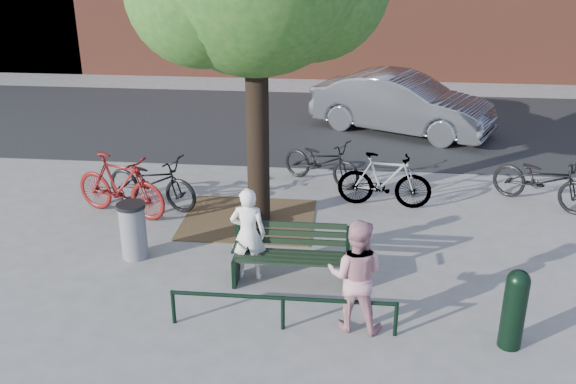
# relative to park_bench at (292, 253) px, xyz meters

# --- Properties ---
(ground) EXTENTS (90.00, 90.00, 0.00)m
(ground) POSITION_rel_park_bench_xyz_m (0.00, -0.08, -0.48)
(ground) COLOR gray
(ground) RESTS_ON ground
(dirt_pit) EXTENTS (2.40, 2.00, 0.02)m
(dirt_pit) POSITION_rel_park_bench_xyz_m (-1.00, 2.12, -0.47)
(dirt_pit) COLOR brown
(dirt_pit) RESTS_ON ground
(road) EXTENTS (40.00, 7.00, 0.01)m
(road) POSITION_rel_park_bench_xyz_m (0.00, 8.42, -0.47)
(road) COLOR black
(road) RESTS_ON ground
(park_bench) EXTENTS (1.74, 0.54, 0.97)m
(park_bench) POSITION_rel_park_bench_xyz_m (0.00, 0.00, 0.00)
(park_bench) COLOR black
(park_bench) RESTS_ON ground
(guard_railing) EXTENTS (3.06, 0.06, 0.51)m
(guard_railing) POSITION_rel_park_bench_xyz_m (0.00, -1.28, -0.08)
(guard_railing) COLOR black
(guard_railing) RESTS_ON ground
(person_left) EXTENTS (0.55, 0.37, 1.48)m
(person_left) POSITION_rel_park_bench_xyz_m (-0.67, 0.06, 0.26)
(person_left) COLOR white
(person_left) RESTS_ON ground
(person_right) EXTENTS (0.86, 0.71, 1.59)m
(person_right) POSITION_rel_park_bench_xyz_m (0.95, -1.13, 0.32)
(person_right) COLOR #C5878F
(person_right) RESTS_ON ground
(bollard) EXTENTS (0.30, 0.30, 1.11)m
(bollard) POSITION_rel_park_bench_xyz_m (2.96, -1.36, 0.12)
(bollard) COLOR black
(bollard) RESTS_ON ground
(litter_bin) EXTENTS (0.46, 0.46, 0.95)m
(litter_bin) POSITION_rel_park_bench_xyz_m (-2.63, 0.52, 0.00)
(litter_bin) COLOR gray
(litter_bin) RESTS_ON ground
(bicycle_a) EXTENTS (2.09, 1.28, 1.04)m
(bicycle_a) POSITION_rel_park_bench_xyz_m (-2.94, 2.57, 0.04)
(bicycle_a) COLOR black
(bicycle_a) RESTS_ON ground
(bicycle_b) EXTENTS (2.05, 1.19, 1.19)m
(bicycle_b) POSITION_rel_park_bench_xyz_m (-3.40, 2.12, 0.11)
(bicycle_b) COLOR #620F0E
(bicycle_b) RESTS_ON ground
(bicycle_c) EXTENTS (1.92, 1.49, 0.97)m
(bicycle_c) POSITION_rel_park_bench_xyz_m (0.25, 4.09, 0.01)
(bicycle_c) COLOR black
(bicycle_c) RESTS_ON ground
(bicycle_d) EXTENTS (1.84, 0.69, 1.08)m
(bicycle_d) POSITION_rel_park_bench_xyz_m (1.51, 3.00, 0.06)
(bicycle_d) COLOR gray
(bicycle_d) RESTS_ON ground
(bicycle_e) EXTENTS (2.01, 1.72, 1.04)m
(bicycle_e) POSITION_rel_park_bench_xyz_m (4.55, 3.36, 0.04)
(bicycle_e) COLOR black
(bicycle_e) RESTS_ON ground
(parked_car) EXTENTS (4.91, 3.43, 1.54)m
(parked_car) POSITION_rel_park_bench_xyz_m (2.14, 7.92, 0.29)
(parked_car) COLOR slate
(parked_car) RESTS_ON ground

